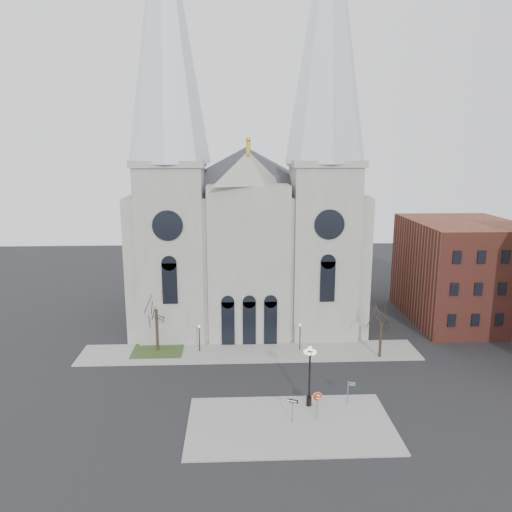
{
  "coord_description": "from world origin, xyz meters",
  "views": [
    {
      "loc": [
        -1.75,
        -44.44,
        23.74
      ],
      "look_at": [
        0.57,
        8.0,
        12.44
      ],
      "focal_mm": 35.0,
      "sensor_mm": 36.0,
      "label": 1
    }
  ],
  "objects_px": {
    "globe_lamp": "(310,368)",
    "street_name_sign": "(349,390)",
    "stop_sign": "(317,400)",
    "one_way_sign": "(292,406)"
  },
  "relations": [
    {
      "from": "globe_lamp",
      "to": "one_way_sign",
      "type": "xyz_separation_m",
      "value": [
        -1.91,
        -2.87,
        -2.17
      ]
    },
    {
      "from": "stop_sign",
      "to": "one_way_sign",
      "type": "distance_m",
      "value": 2.35
    },
    {
      "from": "stop_sign",
      "to": "globe_lamp",
      "type": "relative_size",
      "value": 0.44
    },
    {
      "from": "stop_sign",
      "to": "street_name_sign",
      "type": "xyz_separation_m",
      "value": [
        3.42,
        2.54,
        -0.49
      ]
    },
    {
      "from": "stop_sign",
      "to": "globe_lamp",
      "type": "bearing_deg",
      "value": 113.29
    },
    {
      "from": "globe_lamp",
      "to": "street_name_sign",
      "type": "height_order",
      "value": "globe_lamp"
    },
    {
      "from": "globe_lamp",
      "to": "street_name_sign",
      "type": "bearing_deg",
      "value": 2.86
    },
    {
      "from": "stop_sign",
      "to": "one_way_sign",
      "type": "xyz_separation_m",
      "value": [
        -2.27,
        -0.53,
        -0.28
      ]
    },
    {
      "from": "globe_lamp",
      "to": "street_name_sign",
      "type": "distance_m",
      "value": 4.47
    },
    {
      "from": "one_way_sign",
      "to": "street_name_sign",
      "type": "distance_m",
      "value": 6.47
    }
  ]
}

